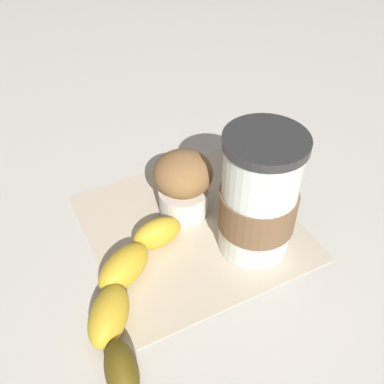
{
  "coord_description": "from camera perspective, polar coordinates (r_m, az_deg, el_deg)",
  "views": [
    {
      "loc": [
        0.14,
        0.36,
        0.41
      ],
      "look_at": [
        0.0,
        0.0,
        0.06
      ],
      "focal_mm": 42.0,
      "sensor_mm": 36.0,
      "label": 1
    }
  ],
  "objects": [
    {
      "name": "ground_plane",
      "position": [
        0.56,
        0.0,
        -4.41
      ],
      "size": [
        3.0,
        3.0,
        0.0
      ],
      "primitive_type": "plane",
      "color": "beige"
    },
    {
      "name": "paper_napkin",
      "position": [
        0.56,
        0.0,
        -4.36
      ],
      "size": [
        0.27,
        0.27,
        0.0
      ],
      "primitive_type": "cube",
      "rotation": [
        0.0,
        0.0,
        0.11
      ],
      "color": "beige",
      "rests_on": "ground_plane"
    },
    {
      "name": "coffee_cup",
      "position": [
        0.49,
        8.46,
        -0.83
      ],
      "size": [
        0.09,
        0.09,
        0.15
      ],
      "color": "silver",
      "rests_on": "paper_napkin"
    },
    {
      "name": "banana",
      "position": [
        0.48,
        -8.27,
        -12.35
      ],
      "size": [
        0.14,
        0.2,
        0.04
      ],
      "color": "gold",
      "rests_on": "paper_napkin"
    },
    {
      "name": "muffin",
      "position": [
        0.55,
        -1.13,
        1.23
      ],
      "size": [
        0.07,
        0.07,
        0.09
      ],
      "color": "white",
      "rests_on": "paper_napkin"
    }
  ]
}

